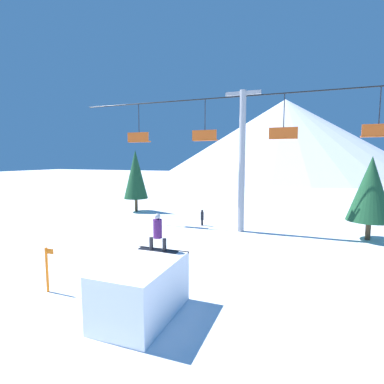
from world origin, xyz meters
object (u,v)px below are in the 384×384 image
at_px(snow_ramp, 142,289).
at_px(distant_skier, 202,217).
at_px(trail_marker, 47,268).
at_px(pine_tree_near, 371,189).
at_px(snowboarder, 158,232).

height_order(snow_ramp, distant_skier, snow_ramp).
distance_m(trail_marker, distant_skier, 13.16).
bearing_deg(pine_tree_near, trail_marker, -135.44).
distance_m(snow_ramp, pine_tree_near, 15.88).
distance_m(snowboarder, distant_skier, 12.33).
height_order(snow_ramp, trail_marker, snow_ramp).
height_order(snowboarder, trail_marker, snowboarder).
distance_m(snow_ramp, trail_marker, 4.30).
height_order(trail_marker, distant_skier, trail_marker).
bearing_deg(distant_skier, snowboarder, -79.04).
height_order(snow_ramp, pine_tree_near, pine_tree_near).
relative_size(snow_ramp, pine_tree_near, 0.62).
relative_size(snow_ramp, snowboarder, 2.15).
xyz_separation_m(snowboarder, distant_skier, (-2.32, 11.98, -1.79)).
bearing_deg(pine_tree_near, snow_ramp, -123.63).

